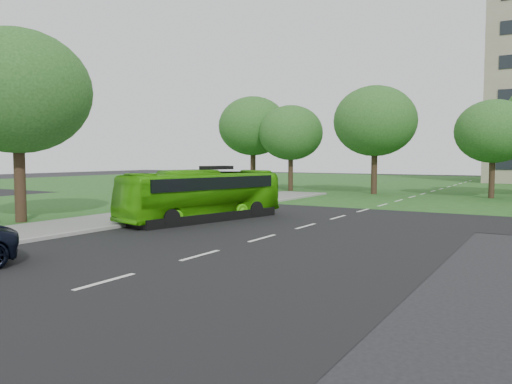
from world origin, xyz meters
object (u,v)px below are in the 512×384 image
tree_park_b (375,121)px  tree_park_f (253,126)px  tree_park_a (291,133)px  bus (203,195)px  tree_park_c (493,131)px  tree_side_near (17,92)px

tree_park_b → tree_park_f: 12.89m
tree_park_a → bus: bearing=-74.1°
tree_park_f → tree_park_a: bearing=-10.4°
tree_park_c → tree_park_f: 22.15m
tree_park_a → bus: tree_park_a is taller
tree_park_a → bus: size_ratio=0.88×
tree_park_a → tree_park_c: (17.40, 0.27, -0.31)m
tree_park_b → bus: bearing=-94.8°
tree_park_c → bus: tree_park_c is taller
tree_side_near → tree_park_f: bearing=97.7°
tree_park_c → bus: (-11.11, -22.40, -3.91)m
tree_park_f → bus: size_ratio=1.01×
tree_park_a → tree_park_b: 8.18m
tree_park_c → tree_side_near: tree_side_near is taller
tree_side_near → bus: tree_side_near is taller
tree_park_a → tree_side_near: (-0.91, -27.42, 0.88)m
tree_park_c → bus: 25.31m
tree_park_c → tree_park_b: bearing=-178.1°
tree_park_c → tree_park_f: (-22.12, 0.59, 1.13)m
tree_park_b → tree_side_near: tree_side_near is taller
tree_park_b → tree_park_c: 9.33m
tree_park_a → tree_park_c: tree_park_a is taller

